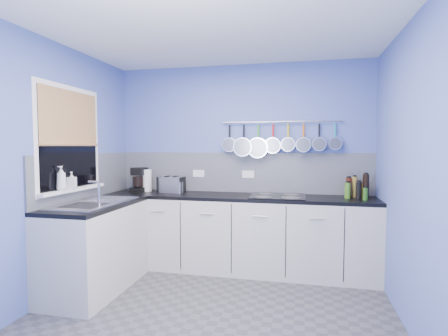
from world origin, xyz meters
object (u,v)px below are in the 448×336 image
at_px(coffee_maker, 139,180).
at_px(canister, 179,187).
at_px(soap_bottle_b, 72,180).
at_px(soap_bottle_a, 61,178).
at_px(hob, 278,196).
at_px(paper_towel, 147,180).
at_px(toaster, 171,185).

bearing_deg(coffee_maker, canister, 5.89).
height_order(soap_bottle_b, coffee_maker, soap_bottle_b).
bearing_deg(soap_bottle_b, soap_bottle_a, -90.00).
relative_size(soap_bottle_b, coffee_maker, 0.56).
bearing_deg(hob, soap_bottle_a, -151.86).
distance_m(paper_towel, hob, 1.70).
bearing_deg(canister, coffee_maker, 177.46).
bearing_deg(soap_bottle_a, toaster, 59.95).
bearing_deg(canister, paper_towel, 170.50).
distance_m(soap_bottle_b, hob, 2.24).
height_order(soap_bottle_b, canister, soap_bottle_b).
relative_size(coffee_maker, hob, 0.49).
xyz_separation_m(paper_towel, hob, (1.69, -0.12, -0.13)).
height_order(soap_bottle_a, canister, soap_bottle_a).
bearing_deg(hob, coffee_maker, 177.75).
xyz_separation_m(soap_bottle_a, toaster, (0.68, 1.18, -0.17)).
relative_size(soap_bottle_a, paper_towel, 0.85).
bearing_deg(toaster, paper_towel, -177.56).
bearing_deg(paper_towel, hob, -4.18).
relative_size(soap_bottle_a, hob, 0.38).
relative_size(soap_bottle_a, toaster, 0.78).
relative_size(toaster, hob, 0.49).
bearing_deg(soap_bottle_a, hob, 28.14).
bearing_deg(paper_towel, toaster, -4.65).
xyz_separation_m(canister, hob, (1.22, -0.04, -0.06)).
distance_m(soap_bottle_b, canister, 1.27).
bearing_deg(soap_bottle_b, toaster, 56.30).
relative_size(soap_bottle_b, paper_towel, 0.61).
bearing_deg(coffee_maker, paper_towel, 40.70).
xyz_separation_m(soap_bottle_b, hob, (2.02, 0.93, -0.23)).
bearing_deg(soap_bottle_a, canister, 54.50).
relative_size(soap_bottle_b, toaster, 0.56).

